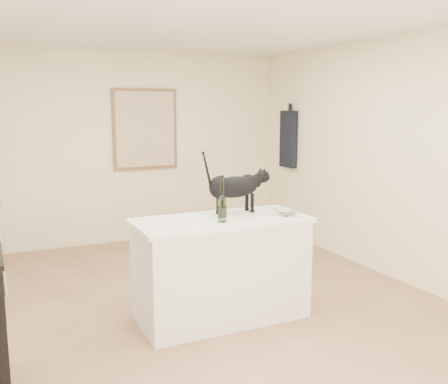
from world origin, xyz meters
TOP-DOWN VIEW (x-y plane):
  - floor at (0.00, 0.00)m, footprint 5.50×5.50m
  - ceiling at (0.00, 0.00)m, footprint 5.50×5.50m
  - wall_back at (0.00, 2.75)m, footprint 4.50×0.00m
  - wall_right at (2.25, 0.00)m, footprint 0.00×5.50m
  - island_base at (0.10, -0.20)m, footprint 1.44×0.67m
  - island_top at (0.10, -0.20)m, footprint 1.50×0.70m
  - artwork_frame at (0.30, 2.72)m, footprint 0.90×0.03m
  - artwork_canvas at (0.30, 2.70)m, footprint 0.82×0.00m
  - hanging_garment at (2.19, 2.05)m, footprint 0.08×0.34m
  - black_cat at (0.30, -0.05)m, footprint 0.62×0.23m
  - wine_bottle at (0.05, -0.32)m, footprint 0.08×0.08m
  - glass_bowl at (0.68, -0.33)m, footprint 0.24×0.24m

SIDE VIEW (x-z plane):
  - floor at x=0.00m, z-range 0.00..0.00m
  - island_base at x=0.10m, z-range 0.00..0.86m
  - island_top at x=0.10m, z-range 0.86..0.90m
  - glass_bowl at x=0.68m, z-range 0.90..0.95m
  - wine_bottle at x=0.05m, z-range 0.90..1.24m
  - black_cat at x=0.30m, z-range 0.90..1.33m
  - wall_back at x=0.00m, z-range -0.95..3.55m
  - wall_right at x=2.25m, z-range -1.45..4.05m
  - hanging_garment at x=2.19m, z-range 1.00..1.80m
  - artwork_frame at x=0.30m, z-range 1.00..2.10m
  - artwork_canvas at x=0.30m, z-range 1.04..2.06m
  - ceiling at x=0.00m, z-range 2.60..2.60m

